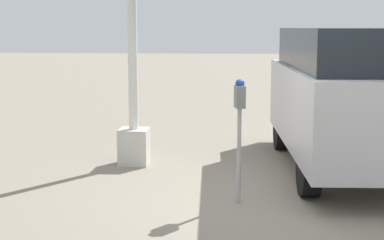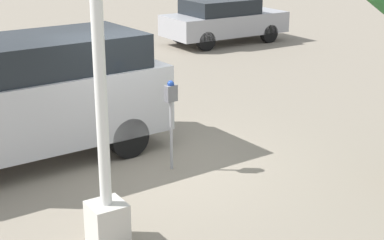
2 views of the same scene
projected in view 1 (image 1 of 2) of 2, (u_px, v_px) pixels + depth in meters
ground_plane at (272, 200)px, 7.16m from camera, size 80.00×80.00×0.00m
parking_meter_near at (240, 112)px, 6.89m from camera, size 0.22×0.14×1.49m
lamp_post at (132, 21)px, 8.70m from camera, size 0.44×0.44×6.91m
parked_van at (352, 94)px, 8.50m from camera, size 4.68×2.11×2.07m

